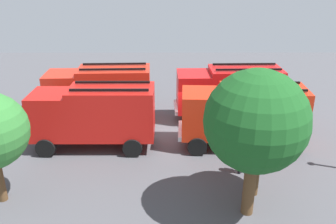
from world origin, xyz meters
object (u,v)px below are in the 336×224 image
object	(u,v)px
tree_0	(260,136)
traffic_cone_0	(231,102)
firefighter_2	(304,116)
fire_truck_1	(100,90)
firefighter_1	(2,128)
fire_truck_2	(243,113)
firefighter_0	(242,156)
fire_truck_3	(94,113)
fire_truck_0	(229,90)
firefighter_4	(26,114)
traffic_cone_2	(181,100)
traffic_cone_1	(96,100)
tree_1	(256,122)

from	to	relation	value
tree_0	traffic_cone_0	size ratio (longest dim) A/B	7.52
firefighter_2	tree_0	bearing A→B (deg)	-61.77
fire_truck_1	firefighter_1	xyz separation A→B (m)	(5.25, 3.77, -1.12)
fire_truck_2	firefighter_0	xyz separation A→B (m)	(0.58, 2.96, -1.15)
fire_truck_3	fire_truck_0	bearing A→B (deg)	-154.30
firefighter_1	firefighter_2	size ratio (longest dim) A/B	1.07
fire_truck_0	firefighter_1	xyz separation A→B (m)	(14.13, 3.70, -1.12)
fire_truck_3	firefighter_1	xyz separation A→B (m)	(5.68, -0.35, -1.12)
fire_truck_0	firefighter_4	xyz separation A→B (m)	(13.58, 1.38, -1.12)
firefighter_2	traffic_cone_2	world-z (taller)	firefighter_2
fire_truck_2	traffic_cone_2	xyz separation A→B (m)	(3.29, -7.02, -1.85)
fire_truck_2	traffic_cone_1	size ratio (longest dim) A/B	10.89
fire_truck_3	traffic_cone_0	size ratio (longest dim) A/B	11.93
fire_truck_3	tree_1	distance (m)	10.10
firefighter_1	fire_truck_3	bearing A→B (deg)	19.77
fire_truck_0	tree_1	bearing A→B (deg)	84.50
fire_truck_1	firefighter_0	size ratio (longest dim) A/B	4.10
tree_1	traffic_cone_2	size ratio (longest dim) A/B	10.77
firefighter_0	fire_truck_1	bearing A→B (deg)	-168.85
fire_truck_2	traffic_cone_1	world-z (taller)	fire_truck_2
fire_truck_1	traffic_cone_1	xyz separation A→B (m)	(0.95, -2.87, -1.82)
fire_truck_2	traffic_cone_0	bearing A→B (deg)	-92.12
fire_truck_1	traffic_cone_2	size ratio (longest dim) A/B	12.11
fire_truck_1	traffic_cone_1	world-z (taller)	fire_truck_1
firefighter_4	traffic_cone_1	xyz separation A→B (m)	(-3.75, -4.32, -0.69)
tree_0	tree_1	world-z (taller)	tree_1
tree_1	fire_truck_1	bearing A→B (deg)	-51.66
firefighter_1	traffic_cone_2	distance (m)	12.91
firefighter_0	tree_1	world-z (taller)	tree_1
firefighter_1	traffic_cone_0	world-z (taller)	firefighter_1
fire_truck_0	fire_truck_1	size ratio (longest dim) A/B	1.00
traffic_cone_2	traffic_cone_0	bearing A→B (deg)	175.16
firefighter_0	traffic_cone_1	bearing A→B (deg)	-175.56
traffic_cone_2	fire_truck_3	bearing A→B (deg)	52.91
tree_0	fire_truck_2	bearing A→B (deg)	-93.70
fire_truck_1	tree_1	size ratio (longest dim) A/B	1.12
fire_truck_2	firefighter_1	bearing A→B (deg)	1.34
firefighter_2	traffic_cone_2	bearing A→B (deg)	-148.11
tree_0	fire_truck_0	bearing A→B (deg)	-90.92
tree_1	fire_truck_2	bearing A→B (deg)	-98.47
fire_truck_0	traffic_cone_1	xyz separation A→B (m)	(9.83, -2.94, -1.82)
fire_truck_3	firefighter_2	size ratio (longest dim) A/B	4.25
firefighter_0	firefighter_2	xyz separation A→B (m)	(-5.16, -5.36, -0.06)
fire_truck_1	fire_truck_2	bearing A→B (deg)	153.49
traffic_cone_2	tree_0	bearing A→B (deg)	104.11
fire_truck_2	firefighter_1	size ratio (longest dim) A/B	4.02
firefighter_4	tree_0	bearing A→B (deg)	-136.31
firefighter_1	traffic_cone_2	bearing A→B (deg)	54.63
fire_truck_3	tree_0	bearing A→B (deg)	150.05
fire_truck_3	firefighter_4	xyz separation A→B (m)	(5.13, -2.68, -1.12)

